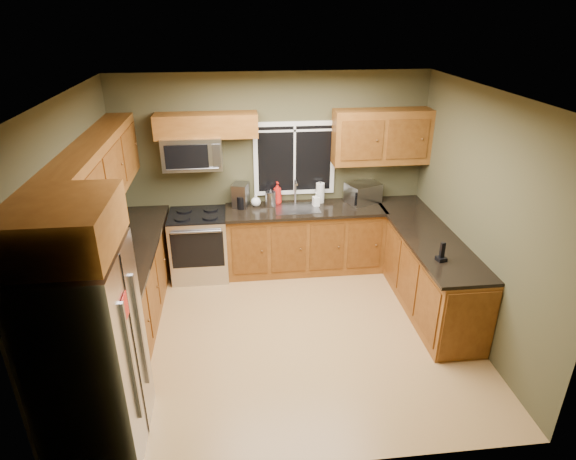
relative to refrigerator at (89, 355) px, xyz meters
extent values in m
plane|color=#A97D4A|center=(1.74, 1.30, -0.90)|extent=(4.20, 4.20, 0.00)
plane|color=white|center=(1.74, 1.30, 1.80)|extent=(4.20, 4.20, 0.00)
plane|color=#434128|center=(1.74, 3.10, 0.45)|extent=(4.20, 0.00, 4.20)
plane|color=#434128|center=(1.74, -0.50, 0.45)|extent=(4.20, 0.00, 4.20)
plane|color=#434128|center=(-0.36, 1.30, 0.45)|extent=(0.00, 3.60, 3.60)
plane|color=#434128|center=(3.84, 1.30, 0.45)|extent=(0.00, 3.60, 3.60)
cube|color=white|center=(2.04, 3.09, 0.65)|extent=(1.12, 0.03, 1.02)
cube|color=black|center=(2.04, 3.08, 0.65)|extent=(1.00, 0.01, 0.90)
cube|color=white|center=(2.04, 3.07, 0.65)|extent=(0.03, 0.01, 0.90)
cube|color=white|center=(2.04, 3.07, 1.04)|extent=(1.00, 0.01, 0.03)
cube|color=brown|center=(-0.06, 1.78, -0.45)|extent=(0.60, 2.65, 0.90)
cube|color=black|center=(-0.04, 1.78, 0.02)|extent=(0.65, 2.65, 0.04)
cube|color=brown|center=(2.15, 2.80, -0.45)|extent=(2.17, 0.60, 0.90)
cube|color=black|center=(2.15, 2.78, 0.02)|extent=(2.17, 0.65, 0.04)
cube|color=brown|center=(3.54, 1.85, -0.45)|extent=(0.60, 2.50, 0.90)
cube|color=brown|center=(3.54, 0.59, -0.45)|extent=(0.56, 0.02, 0.82)
cube|color=black|center=(3.51, 1.85, 0.02)|extent=(0.65, 2.50, 0.04)
cube|color=brown|center=(-0.20, 1.78, 0.96)|extent=(0.33, 2.65, 0.72)
cube|color=brown|center=(0.89, 2.94, 1.17)|extent=(1.30, 0.33, 0.30)
cube|color=brown|center=(3.19, 2.94, 0.96)|extent=(1.30, 0.33, 0.72)
cube|color=brown|center=(0.00, 0.00, 1.13)|extent=(0.72, 0.90, 0.38)
cube|color=#B7B7BC|center=(0.00, 0.00, 0.00)|extent=(0.72, 0.90, 1.80)
cube|color=slate|center=(0.37, -0.20, 0.05)|extent=(0.03, 0.04, 1.10)
cube|color=slate|center=(0.37, 0.20, 0.05)|extent=(0.03, 0.04, 1.10)
cube|color=black|center=(0.36, 0.00, 0.00)|extent=(0.01, 0.02, 1.78)
cube|color=red|center=(0.37, -0.10, 0.50)|extent=(0.01, 0.14, 0.20)
cube|color=#B7B7BC|center=(0.69, 2.78, -0.45)|extent=(0.76, 0.65, 0.90)
cube|color=black|center=(0.69, 2.78, 0.00)|extent=(0.76, 0.64, 0.03)
cube|color=black|center=(0.69, 2.45, -0.35)|extent=(0.68, 0.02, 0.50)
cylinder|color=slate|center=(0.69, 2.43, -0.08)|extent=(0.64, 0.04, 0.04)
cylinder|color=black|center=(0.51, 2.64, 0.03)|extent=(0.20, 0.20, 0.01)
cylinder|color=black|center=(0.87, 2.64, 0.03)|extent=(0.20, 0.20, 0.01)
cylinder|color=black|center=(0.51, 2.92, 0.03)|extent=(0.20, 0.20, 0.01)
cylinder|color=black|center=(0.87, 2.92, 0.03)|extent=(0.20, 0.20, 0.01)
cube|color=#B7B7BC|center=(0.69, 2.91, 0.83)|extent=(0.76, 0.38, 0.42)
cube|color=black|center=(0.63, 2.72, 0.83)|extent=(0.54, 0.01, 0.30)
cube|color=slate|center=(1.00, 2.72, 0.83)|extent=(0.10, 0.01, 0.30)
cylinder|color=slate|center=(0.69, 2.70, 0.67)|extent=(0.66, 0.02, 0.02)
cube|color=slate|center=(2.04, 2.78, 0.03)|extent=(0.60, 0.42, 0.02)
cylinder|color=#B7B7BC|center=(2.04, 2.98, 0.21)|extent=(0.03, 0.03, 0.34)
cylinder|color=#B7B7BC|center=(2.04, 2.90, 0.37)|extent=(0.03, 0.18, 0.03)
cube|color=#B7B7BC|center=(2.99, 2.92, 0.18)|extent=(0.53, 0.47, 0.27)
cube|color=black|center=(2.99, 2.75, 0.18)|extent=(0.35, 0.15, 0.19)
cube|color=slate|center=(1.28, 2.95, 0.20)|extent=(0.25, 0.28, 0.33)
cylinder|color=black|center=(1.28, 2.86, 0.13)|extent=(0.15, 0.15, 0.17)
cylinder|color=#B7B7BC|center=(1.69, 2.90, 0.15)|extent=(0.15, 0.15, 0.21)
cone|color=black|center=(1.69, 2.90, 0.27)|extent=(0.10, 0.10, 0.06)
cylinder|color=white|center=(2.39, 2.98, 0.18)|extent=(0.15, 0.15, 0.28)
cylinder|color=slate|center=(2.39, 2.98, 0.33)|extent=(0.03, 0.03, 0.04)
imported|color=red|center=(1.79, 2.99, 0.20)|extent=(0.14, 0.14, 0.31)
imported|color=white|center=(2.31, 2.85, 0.14)|extent=(0.10, 0.10, 0.19)
imported|color=white|center=(1.49, 2.94, 0.13)|extent=(0.15, 0.15, 0.17)
cube|color=black|center=(3.40, 1.13, 0.06)|extent=(0.11, 0.11, 0.04)
cube|color=black|center=(3.40, 1.13, 0.17)|extent=(0.05, 0.04, 0.17)
camera|label=1|loc=(1.24, -3.23, 2.53)|focal=30.00mm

